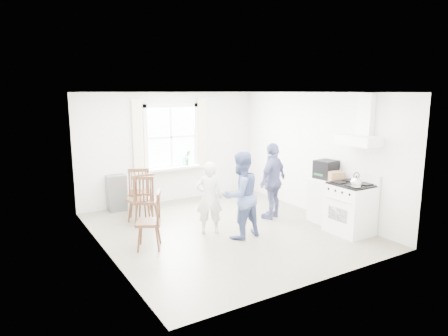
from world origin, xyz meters
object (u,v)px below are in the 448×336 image
stereo_stack (326,169)px  windsor_chair_a (142,193)px  person_right (273,181)px  person_mid (241,195)px  person_left (209,198)px  gas_stove (350,208)px  windsor_chair_c (155,213)px  low_cabinet (325,201)px  windsor_chair_b (144,195)px

stereo_stack → windsor_chair_a: bearing=152.1°
windsor_chair_a → person_right: (2.47, -0.99, 0.16)m
person_mid → person_right: 1.35m
stereo_stack → person_left: person_left is taller
gas_stove → person_right: size_ratio=0.71×
windsor_chair_a → windsor_chair_c: bearing=-100.8°
person_mid → person_right: size_ratio=0.99×
stereo_stack → person_mid: size_ratio=0.29×
gas_stove → stereo_stack: bearing=83.0°
windsor_chair_a → windsor_chair_c: windsor_chair_a is taller
windsor_chair_a → person_right: bearing=-21.8°
gas_stove → low_cabinet: (0.07, 0.70, -0.03)m
stereo_stack → windsor_chair_a: size_ratio=0.44×
windsor_chair_c → person_right: size_ratio=0.63×
gas_stove → windsor_chair_b: gas_stove is taller
windsor_chair_b → windsor_chair_c: size_ratio=1.03×
stereo_stack → person_right: size_ratio=0.29×
gas_stove → windsor_chair_a: (-3.14, 2.46, 0.15)m
low_cabinet → windsor_chair_c: (-3.46, 0.49, 0.16)m
person_mid → person_right: (1.20, 0.61, 0.01)m
person_left → person_right: person_right is taller
windsor_chair_b → stereo_stack: bearing=-26.7°
stereo_stack → person_left: size_ratio=0.33×
windsor_chair_a → person_mid: 2.04m
windsor_chair_c → person_right: 2.74m
gas_stove → windsor_chair_b: (-3.13, 2.38, 0.14)m
person_right → gas_stove: bearing=91.0°
gas_stove → windsor_chair_b: 3.94m
person_right → low_cabinet: bearing=110.2°
windsor_chair_b → person_mid: person_mid is taller
low_cabinet → windsor_chair_b: 3.62m
windsor_chair_b → person_mid: (1.26, -1.51, 0.16)m
gas_stove → windsor_chair_b: size_ratio=1.09×
low_cabinet → person_left: 2.43m
windsor_chair_a → person_right: size_ratio=0.66×
low_cabinet → person_right: (-0.74, 0.78, 0.34)m
person_mid → windsor_chair_a: bearing=-59.0°
windsor_chair_a → windsor_chair_b: bearing=-83.6°
low_cabinet → windsor_chair_a: size_ratio=0.86×
windsor_chair_c → windsor_chair_b: bearing=78.0°
person_left → person_mid: person_mid is taller
person_mid → windsor_chair_b: bearing=-57.7°
windsor_chair_c → person_mid: (1.51, -0.32, 0.18)m
windsor_chair_a → windsor_chair_b: 0.09m
gas_stove → person_left: (-2.26, 1.35, 0.20)m
low_cabinet → windsor_chair_a: windsor_chair_a is taller
low_cabinet → windsor_chair_b: size_ratio=0.88×
person_right → windsor_chair_b: bearing=-43.6°
windsor_chair_a → person_right: 2.67m
low_cabinet → person_mid: size_ratio=0.57×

